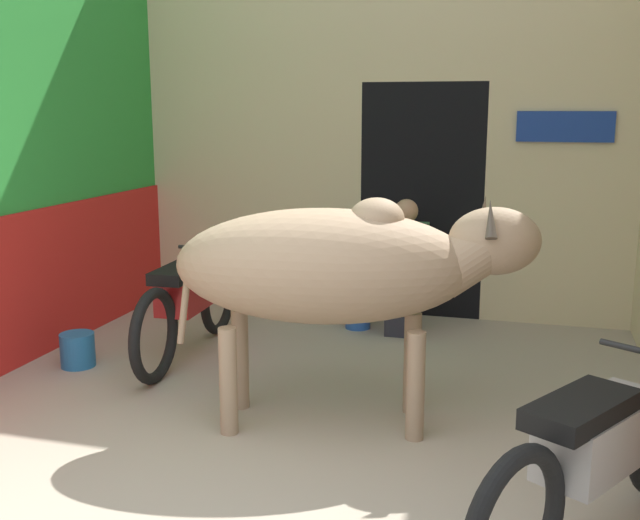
{
  "coord_description": "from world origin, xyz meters",
  "views": [
    {
      "loc": [
        1.41,
        -2.79,
        1.94
      ],
      "look_at": [
        0.09,
        1.85,
        0.96
      ],
      "focal_mm": 42.0,
      "sensor_mm": 36.0,
      "label": 1
    }
  ],
  "objects": [
    {
      "name": "wall_left_shopfront",
      "position": [
        -2.4,
        2.05,
        2.02
      ],
      "size": [
        0.25,
        4.12,
        4.18
      ],
      "color": "green",
      "rests_on": "ground_plane"
    },
    {
      "name": "wall_back_with_doorway",
      "position": [
        0.15,
        4.36,
        1.75
      ],
      "size": [
        4.63,
        0.93,
        4.18
      ],
      "color": "beige",
      "rests_on": "ground_plane"
    },
    {
      "name": "cow",
      "position": [
        0.32,
        1.49,
        1.01
      ],
      "size": [
        2.25,
        1.09,
        1.44
      ],
      "color": "tan",
      "rests_on": "ground_plane"
    },
    {
      "name": "motorcycle_near",
      "position": [
        1.76,
        0.53,
        0.45
      ],
      "size": [
        1.12,
        1.77,
        0.79
      ],
      "color": "black",
      "rests_on": "ground_plane"
    },
    {
      "name": "motorcycle_far",
      "position": [
        -1.16,
        2.44,
        0.45
      ],
      "size": [
        0.58,
        1.94,
        0.8
      ],
      "color": "black",
      "rests_on": "ground_plane"
    },
    {
      "name": "shopkeeper_seated",
      "position": [
        0.37,
        3.53,
        0.62
      ],
      "size": [
        0.38,
        0.33,
        1.18
      ],
      "color": "#282833",
      "rests_on": "ground_plane"
    },
    {
      "name": "plastic_stool",
      "position": [
        -0.04,
        3.54,
        0.23
      ],
      "size": [
        0.32,
        0.32,
        0.44
      ],
      "color": "#2856B2",
      "rests_on": "ground_plane"
    },
    {
      "name": "bucket",
      "position": [
        -1.87,
        1.96,
        0.13
      ],
      "size": [
        0.26,
        0.26,
        0.26
      ],
      "color": "#23669E",
      "rests_on": "ground_plane"
    }
  ]
}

